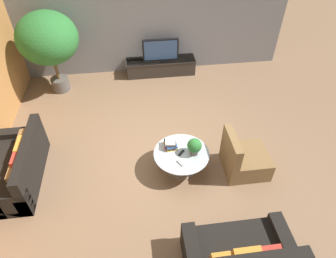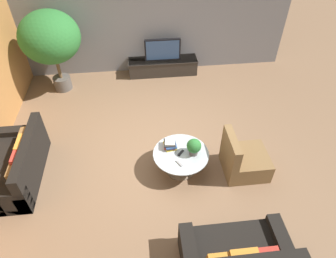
{
  "view_description": "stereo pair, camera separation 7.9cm",
  "coord_description": "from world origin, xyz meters",
  "px_view_note": "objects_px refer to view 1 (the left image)",
  "views": [
    {
      "loc": [
        -0.38,
        -4.22,
        4.47
      ],
      "look_at": [
        0.18,
        0.03,
        0.55
      ],
      "focal_mm": 32.0,
      "sensor_mm": 36.0,
      "label": 1
    },
    {
      "loc": [
        -0.3,
        -4.23,
        4.47
      ],
      "look_at": [
        0.18,
        0.03,
        0.55
      ],
      "focal_mm": 32.0,
      "sensor_mm": 36.0,
      "label": 2
    }
  ],
  "objects_px": {
    "television": "(161,50)",
    "couch_by_wall": "(17,168)",
    "couch_near_entry": "(239,256)",
    "potted_plant_tabletop": "(194,146)",
    "media_console": "(161,66)",
    "potted_palm_tall": "(48,39)",
    "armchair_wicker": "(243,159)",
    "coffee_table": "(181,158)"
  },
  "relations": [
    {
      "from": "television",
      "to": "couch_by_wall",
      "type": "distance_m",
      "value": 4.48
    },
    {
      "from": "couch_near_entry",
      "to": "potted_plant_tabletop",
      "type": "distance_m",
      "value": 1.93
    },
    {
      "from": "media_console",
      "to": "potted_plant_tabletop",
      "type": "relative_size",
      "value": 5.57
    },
    {
      "from": "potted_palm_tall",
      "to": "television",
      "type": "bearing_deg",
      "value": 9.61
    },
    {
      "from": "armchair_wicker",
      "to": "potted_palm_tall",
      "type": "bearing_deg",
      "value": 49.95
    },
    {
      "from": "potted_palm_tall",
      "to": "armchair_wicker",
      "type": "bearing_deg",
      "value": -40.05
    },
    {
      "from": "coffee_table",
      "to": "potted_plant_tabletop",
      "type": "bearing_deg",
      "value": -8.87
    },
    {
      "from": "couch_by_wall",
      "to": "potted_palm_tall",
      "type": "distance_m",
      "value": 3.09
    },
    {
      "from": "couch_by_wall",
      "to": "armchair_wicker",
      "type": "height_order",
      "value": "armchair_wicker"
    },
    {
      "from": "potted_palm_tall",
      "to": "couch_by_wall",
      "type": "bearing_deg",
      "value": -97.15
    },
    {
      "from": "couch_by_wall",
      "to": "television",
      "type": "bearing_deg",
      "value": 137.97
    },
    {
      "from": "armchair_wicker",
      "to": "potted_palm_tall",
      "type": "xyz_separation_m",
      "value": [
        -3.78,
        3.18,
        1.11
      ]
    },
    {
      "from": "potted_plant_tabletop",
      "to": "armchair_wicker",
      "type": "bearing_deg",
      "value": -6.32
    },
    {
      "from": "television",
      "to": "potted_palm_tall",
      "type": "bearing_deg",
      "value": -170.39
    },
    {
      "from": "potted_plant_tabletop",
      "to": "couch_near_entry",
      "type": "bearing_deg",
      "value": -81.28
    },
    {
      "from": "potted_palm_tall",
      "to": "couch_near_entry",
      "type": "bearing_deg",
      "value": -57.7
    },
    {
      "from": "couch_near_entry",
      "to": "armchair_wicker",
      "type": "bearing_deg",
      "value": -109.94
    },
    {
      "from": "armchair_wicker",
      "to": "couch_by_wall",
      "type": "bearing_deg",
      "value": 85.79
    },
    {
      "from": "television",
      "to": "coffee_table",
      "type": "relative_size",
      "value": 0.92
    },
    {
      "from": "television",
      "to": "potted_plant_tabletop",
      "type": "relative_size",
      "value": 2.81
    },
    {
      "from": "coffee_table",
      "to": "armchair_wicker",
      "type": "bearing_deg",
      "value": -6.81
    },
    {
      "from": "media_console",
      "to": "coffee_table",
      "type": "height_order",
      "value": "coffee_table"
    },
    {
      "from": "potted_palm_tall",
      "to": "potted_plant_tabletop",
      "type": "distance_m",
      "value": 4.25
    },
    {
      "from": "coffee_table",
      "to": "couch_near_entry",
      "type": "relative_size",
      "value": 0.67
    },
    {
      "from": "television",
      "to": "couch_by_wall",
      "type": "relative_size",
      "value": 0.55
    },
    {
      "from": "couch_near_entry",
      "to": "armchair_wicker",
      "type": "distance_m",
      "value": 1.89
    },
    {
      "from": "couch_by_wall",
      "to": "potted_palm_tall",
      "type": "relative_size",
      "value": 0.85
    },
    {
      "from": "media_console",
      "to": "potted_palm_tall",
      "type": "xyz_separation_m",
      "value": [
        -2.63,
        -0.45,
        1.16
      ]
    },
    {
      "from": "couch_near_entry",
      "to": "potted_palm_tall",
      "type": "height_order",
      "value": "potted_palm_tall"
    },
    {
      "from": "coffee_table",
      "to": "couch_by_wall",
      "type": "bearing_deg",
      "value": 176.8
    },
    {
      "from": "media_console",
      "to": "couch_by_wall",
      "type": "xyz_separation_m",
      "value": [
        -2.99,
        -3.32,
        0.07
      ]
    },
    {
      "from": "coffee_table",
      "to": "couch_by_wall",
      "type": "relative_size",
      "value": 0.6
    },
    {
      "from": "couch_near_entry",
      "to": "potted_plant_tabletop",
      "type": "bearing_deg",
      "value": -81.28
    },
    {
      "from": "couch_near_entry",
      "to": "couch_by_wall",
      "type": "bearing_deg",
      "value": -30.82
    },
    {
      "from": "media_console",
      "to": "potted_palm_tall",
      "type": "relative_size",
      "value": 0.93
    },
    {
      "from": "media_console",
      "to": "couch_near_entry",
      "type": "height_order",
      "value": "couch_near_entry"
    },
    {
      "from": "couch_by_wall",
      "to": "couch_near_entry",
      "type": "relative_size",
      "value": 1.12
    },
    {
      "from": "couch_near_entry",
      "to": "potted_plant_tabletop",
      "type": "relative_size",
      "value": 4.53
    },
    {
      "from": "couch_near_entry",
      "to": "armchair_wicker",
      "type": "xyz_separation_m",
      "value": [
        0.65,
        1.78,
        -0.02
      ]
    },
    {
      "from": "couch_near_entry",
      "to": "television",
      "type": "bearing_deg",
      "value": -84.67
    },
    {
      "from": "coffee_table",
      "to": "couch_by_wall",
      "type": "xyz_separation_m",
      "value": [
        -2.98,
        0.17,
        -0.02
      ]
    },
    {
      "from": "media_console",
      "to": "television",
      "type": "xyz_separation_m",
      "value": [
        0.0,
        -0.0,
        0.49
      ]
    }
  ]
}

